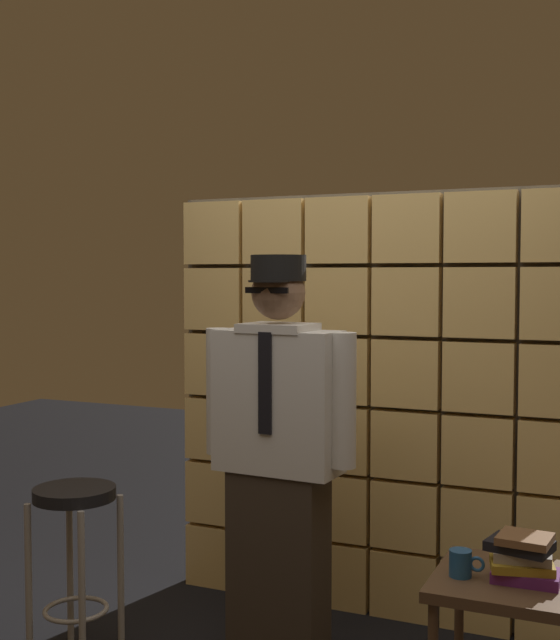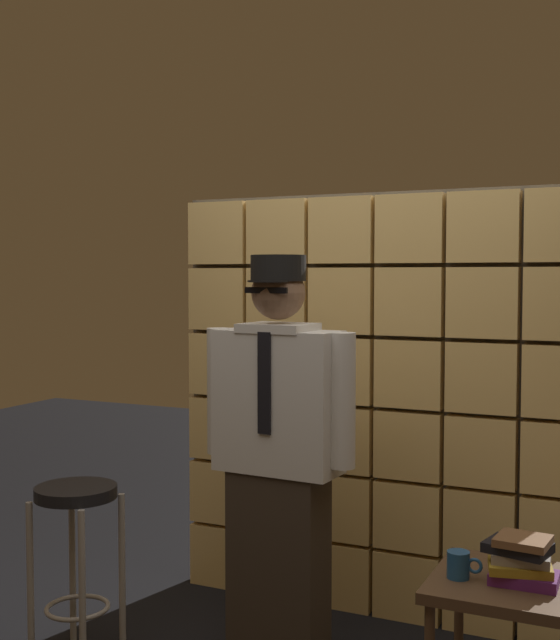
% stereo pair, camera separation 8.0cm
% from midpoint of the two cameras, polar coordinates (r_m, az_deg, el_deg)
% --- Properties ---
extents(glass_block_wall, '(2.02, 0.10, 2.02)m').
position_cam_midpoint_polar(glass_block_wall, '(3.96, 5.78, -5.95)').
color(glass_block_wall, '#F2C672').
rests_on(glass_block_wall, ground).
extents(standing_person, '(0.68, 0.29, 1.69)m').
position_cam_midpoint_polar(standing_person, '(3.41, -0.79, -9.23)').
color(standing_person, '#382D23').
rests_on(standing_person, ground).
extents(bar_stool, '(0.34, 0.34, 0.74)m').
position_cam_midpoint_polar(bar_stool, '(3.65, -14.56, -13.93)').
color(bar_stool, black).
rests_on(bar_stool, ground).
extents(side_table, '(0.52, 0.52, 0.54)m').
position_cam_midpoint_polar(side_table, '(3.19, 14.77, -17.98)').
color(side_table, '#513823').
rests_on(side_table, ground).
extents(book_stack, '(0.26, 0.20, 0.17)m').
position_cam_midpoint_polar(book_stack, '(3.11, 15.67, -15.51)').
color(book_stack, '#591E66').
rests_on(book_stack, side_table).
extents(coffee_mug, '(0.13, 0.08, 0.09)m').
position_cam_midpoint_polar(coffee_mug, '(3.12, 11.63, -16.08)').
color(coffee_mug, navy).
rests_on(coffee_mug, side_table).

